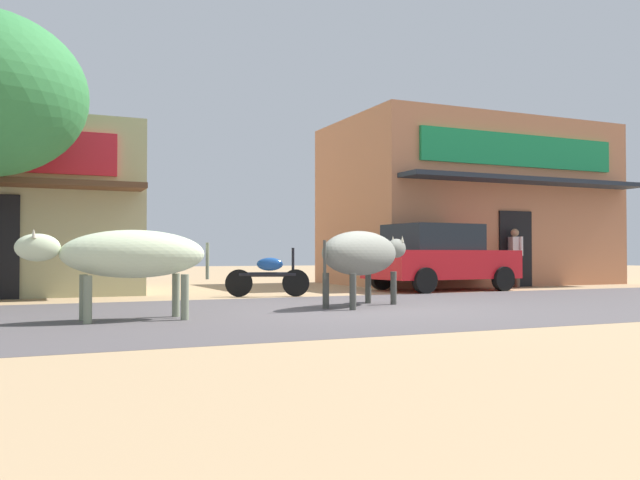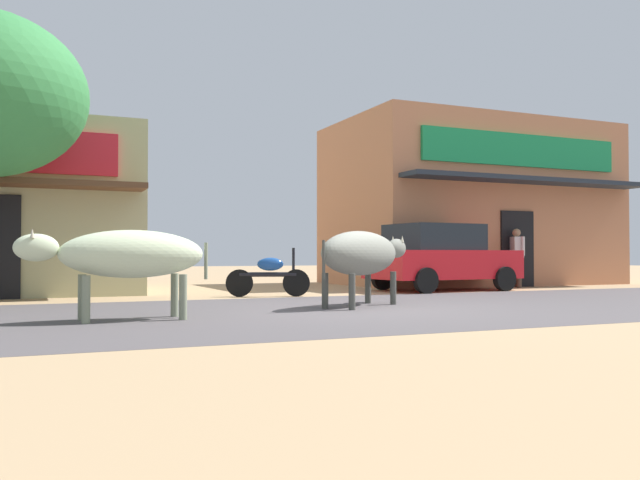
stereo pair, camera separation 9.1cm
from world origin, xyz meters
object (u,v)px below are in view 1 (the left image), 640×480
(cow_near_brown, at_px, (130,255))
(pedestrian_by_shop, at_px, (515,253))
(parked_hatchback_car, at_px, (439,257))
(parked_motorcycle, at_px, (269,275))
(cow_far_dark, at_px, (363,254))

(cow_near_brown, bearing_deg, pedestrian_by_shop, 25.09)
(parked_hatchback_car, relative_size, parked_motorcycle, 2.18)
(cow_near_brown, xyz_separation_m, cow_far_dark, (4.05, 0.91, 0.02))
(parked_hatchback_car, relative_size, pedestrian_by_shop, 2.35)
(parked_hatchback_car, height_order, cow_near_brown, parked_hatchback_car)
(parked_motorcycle, height_order, pedestrian_by_shop, pedestrian_by_shop)
(cow_far_dark, xyz_separation_m, pedestrian_by_shop, (6.85, 4.19, 0.02))
(cow_far_dark, bearing_deg, parked_hatchback_car, 42.47)
(parked_hatchback_car, distance_m, cow_far_dark, 5.53)
(parked_motorcycle, distance_m, cow_near_brown, 5.36)
(cow_near_brown, bearing_deg, parked_motorcycle, 49.78)
(parked_hatchback_car, xyz_separation_m, parked_motorcycle, (-4.67, -0.56, -0.38))
(parked_motorcycle, relative_size, pedestrian_by_shop, 1.08)
(parked_motorcycle, xyz_separation_m, pedestrian_by_shop, (7.45, 1.02, 0.47))
(parked_motorcycle, relative_size, cow_near_brown, 0.67)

